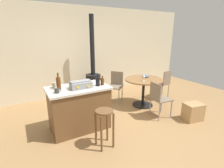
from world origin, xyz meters
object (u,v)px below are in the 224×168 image
object	(u,v)px
dining_table	(144,85)
bottle_1	(102,81)
serving_bowl	(146,76)
toolbox	(81,85)
cardboard_box	(193,112)
wood_stove	(93,79)
bottle_2	(98,81)
bottle_0	(59,83)
kitchen_island	(79,108)
wine_glass	(144,77)
folding_chair_near	(159,97)
cup_1	(57,91)
folding_chair_far	(163,82)
wooden_stool	(104,121)
cup_0	(54,85)
folding_chair_left	(116,84)

from	to	relation	value
dining_table	bottle_1	world-z (taller)	bottle_1
serving_bowl	toolbox	bearing A→B (deg)	-166.63
bottle_1	cardboard_box	size ratio (longest dim) A/B	0.48
dining_table	wood_stove	size ratio (longest dim) A/B	0.41
bottle_1	bottle_2	bearing A→B (deg)	-173.96
bottle_0	bottle_2	size ratio (longest dim) A/B	1.31
kitchen_island	wine_glass	xyz separation A→B (m)	(1.76, 0.12, 0.40)
bottle_1	toolbox	bearing A→B (deg)	177.36
serving_bowl	cardboard_box	distance (m)	1.49
kitchen_island	dining_table	bearing A→B (deg)	8.20
folding_chair_near	bottle_1	size ratio (longest dim) A/B	4.45
cup_1	kitchen_island	bearing A→B (deg)	17.79
dining_table	folding_chair_far	bearing A→B (deg)	6.26
wooden_stool	serving_bowl	world-z (taller)	serving_bowl
bottle_2	wine_glass	size ratio (longest dim) A/B	1.68
wooden_stool	cardboard_box	xyz separation A→B (m)	(2.18, -0.15, -0.28)
cup_0	wine_glass	xyz separation A→B (m)	(2.16, -0.08, -0.09)
kitchen_island	folding_chair_far	bearing A→B (deg)	7.61
cardboard_box	wooden_stool	bearing A→B (deg)	176.05
bottle_2	serving_bowl	xyz separation A→B (m)	(1.68, 0.51, -0.20)
bottle_2	bottle_0	bearing A→B (deg)	167.09
cup_1	wine_glass	xyz separation A→B (m)	(2.19, 0.26, -0.08)
toolbox	wine_glass	size ratio (longest dim) A/B	2.78
folding_chair_near	folding_chair_far	xyz separation A→B (m)	(0.95, 0.81, 0.03)
wood_stove	cup_0	distance (m)	1.92
wood_stove	bottle_0	size ratio (longest dim) A/B	7.65
toolbox	bottle_1	xyz separation A→B (m)	(0.45, -0.02, 0.01)
wood_stove	serving_bowl	world-z (taller)	wood_stove
cardboard_box	dining_table	bearing A→B (deg)	110.97
dining_table	folding_chair_far	xyz separation A→B (m)	(0.81, 0.09, -0.05)
dining_table	toolbox	world-z (taller)	toolbox
cup_0	bottle_0	bearing A→B (deg)	-68.75
folding_chair_near	bottle_1	xyz separation A→B (m)	(-1.27, 0.35, 0.47)
cup_0	cup_1	distance (m)	0.34
bottle_2	kitchen_island	bearing A→B (deg)	164.44
serving_bowl	bottle_2	bearing A→B (deg)	-163.00
wooden_stool	toolbox	size ratio (longest dim) A/B	1.70
dining_table	cup_1	world-z (taller)	cup_1
dining_table	toolbox	distance (m)	1.93
cup_0	cup_1	world-z (taller)	cup_0
folding_chair_near	cup_1	world-z (taller)	cup_1
folding_chair_left	cup_0	world-z (taller)	cup_0
wood_stove	bottle_1	xyz separation A→B (m)	(-0.48, -1.60, 0.39)
dining_table	bottle_2	xyz separation A→B (m)	(-1.51, -0.38, 0.41)
serving_bowl	bottle_0	bearing A→B (deg)	-171.81
bottle_2	cup_1	size ratio (longest dim) A/B	2.01
wood_stove	wine_glass	distance (m)	1.62
folding_chair_left	bottle_2	xyz separation A→B (m)	(-1.03, -1.02, 0.48)
folding_chair_far	toolbox	size ratio (longest dim) A/B	2.20
dining_table	wine_glass	xyz separation A→B (m)	(-0.13, -0.15, 0.28)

